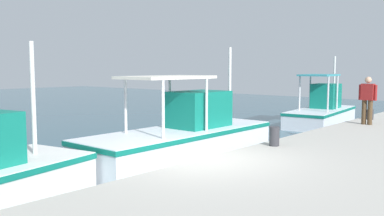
{
  "coord_description": "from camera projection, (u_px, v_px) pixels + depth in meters",
  "views": [
    {
      "loc": [
        -6.81,
        -5.66,
        2.75
      ],
      "look_at": [
        1.56,
        1.61,
        1.68
      ],
      "focal_mm": 39.04,
      "sensor_mm": 36.0,
      "label": 1
    }
  ],
  "objects": [
    {
      "name": "fishing_boat_third",
      "position": [
        183.0,
        138.0,
        12.23
      ],
      "size": [
        6.53,
        2.14,
        3.42
      ],
      "color": "white",
      "rests_on": "ground"
    },
    {
      "name": "fishing_boat_fourth",
      "position": [
        322.0,
        111.0,
        20.16
      ],
      "size": [
        5.66,
        2.53,
        3.34
      ],
      "color": "white",
      "rests_on": "ground"
    },
    {
      "name": "fisherman_standing",
      "position": [
        368.0,
        98.0,
        14.31
      ],
      "size": [
        0.25,
        0.61,
        1.65
      ],
      "color": "#4C3823",
      "rests_on": "quay_pier"
    },
    {
      "name": "mooring_bollard_nearest",
      "position": [
        274.0,
        136.0,
        10.44
      ],
      "size": [
        0.25,
        0.25,
        0.48
      ],
      "primitive_type": "cylinder",
      "color": "#333338",
      "rests_on": "quay_pier"
    },
    {
      "name": "mooring_bollard_second",
      "position": [
        370.0,
        114.0,
        15.82
      ],
      "size": [
        0.27,
        0.27,
        0.37
      ],
      "primitive_type": "cylinder",
      "color": "#333338",
      "rests_on": "quay_pier"
    }
  ]
}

